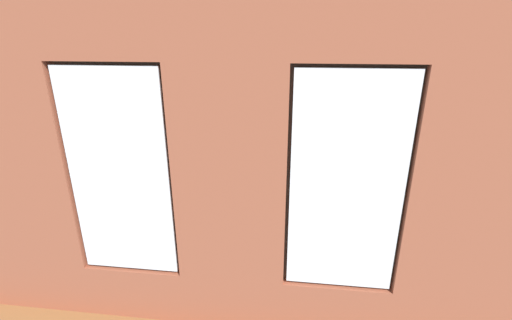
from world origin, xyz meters
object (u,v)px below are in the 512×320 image
(potted_plant_beside_window_right, at_px, (74,232))
(couch_left, at_px, (421,197))
(candle_jar, at_px, (241,176))
(media_console, at_px, (114,172))
(potted_plant_mid_room_small, at_px, (311,165))
(cup_ceramic, at_px, (278,178))
(couch_by_window, at_px, (185,250))
(potted_plant_between_couches, at_px, (308,234))
(table_plant_small, at_px, (251,176))
(remote_silver, at_px, (257,186))
(potted_plant_corner_near_left, at_px, (397,132))
(coffee_table, at_px, (251,185))
(papasan_chair, at_px, (249,142))
(potted_plant_corner_far_left, at_px, (505,255))
(remote_black, at_px, (222,184))
(tv_flatscreen, at_px, (109,141))

(potted_plant_beside_window_right, bearing_deg, couch_left, -157.14)
(candle_jar, xyz_separation_m, media_console, (2.54, -0.45, -0.23))
(potted_plant_mid_room_small, bearing_deg, cup_ceramic, 63.63)
(couch_by_window, height_order, potted_plant_between_couches, potted_plant_between_couches)
(media_console, xyz_separation_m, potted_plant_between_couches, (-3.62, 2.34, 0.37))
(table_plant_small, bearing_deg, remote_silver, 131.67)
(couch_left, bearing_deg, potted_plant_between_couches, -48.01)
(couch_left, xyz_separation_m, candle_jar, (2.88, -0.13, 0.15))
(potted_plant_mid_room_small, bearing_deg, potted_plant_corner_near_left, -154.30)
(coffee_table, distance_m, potted_plant_mid_room_small, 1.68)
(remote_silver, bearing_deg, papasan_chair, 136.18)
(couch_left, xyz_separation_m, potted_plant_corner_far_left, (-0.15, 1.92, 0.31))
(potted_plant_corner_near_left, relative_size, potted_plant_beside_window_right, 1.73)
(papasan_chair, distance_m, potted_plant_between_couches, 4.15)
(papasan_chair, relative_size, potted_plant_mid_room_small, 2.81)
(potted_plant_between_couches, bearing_deg, couch_by_window, 1.85)
(candle_jar, bearing_deg, papasan_chair, -85.96)
(remote_black, xyz_separation_m, papasan_chair, (-0.13, -2.31, 0.02))
(tv_flatscreen, height_order, potted_plant_between_couches, potted_plant_between_couches)
(couch_by_window, xyz_separation_m, candle_jar, (-0.35, -1.94, 0.15))
(papasan_chair, xyz_separation_m, potted_plant_between_couches, (-1.23, 3.96, 0.17))
(tv_flatscreen, xyz_separation_m, potted_plant_between_couches, (-3.62, 2.35, -0.24))
(couch_by_window, distance_m, potted_plant_between_couches, 1.46)
(potted_plant_corner_near_left, bearing_deg, remote_black, 35.35)
(couch_left, bearing_deg, remote_silver, -90.03)
(coffee_table, bearing_deg, potted_plant_between_couches, 116.39)
(remote_silver, bearing_deg, cup_ceramic, 77.38)
(coffee_table, relative_size, media_console, 1.59)
(remote_black, height_order, papasan_chair, papasan_chair)
(candle_jar, xyz_separation_m, potted_plant_beside_window_right, (1.65, 2.04, 0.06))
(media_console, bearing_deg, potted_plant_between_couches, 147.04)
(remote_black, relative_size, potted_plant_corner_far_left, 0.15)
(table_plant_small, bearing_deg, media_console, -11.58)
(tv_flatscreen, xyz_separation_m, potted_plant_beside_window_right, (-0.89, 2.49, -0.32))
(coffee_table, distance_m, potted_plant_between_couches, 2.01)
(couch_left, distance_m, remote_silver, 2.57)
(table_plant_small, distance_m, media_console, 2.80)
(couch_by_window, bearing_deg, papasan_chair, -92.88)
(candle_jar, bearing_deg, remote_silver, 142.31)
(potted_plant_corner_far_left, height_order, potted_plant_beside_window_right, potted_plant_corner_far_left)
(potted_plant_corner_far_left, distance_m, potted_plant_mid_room_small, 3.76)
(couch_left, relative_size, potted_plant_between_couches, 1.42)
(potted_plant_corner_far_left, relative_size, potted_plant_beside_window_right, 1.35)
(remote_silver, distance_m, papasan_chair, 2.35)
(couch_by_window, height_order, candle_jar, couch_by_window)
(couch_by_window, relative_size, potted_plant_corner_near_left, 1.34)
(candle_jar, xyz_separation_m, table_plant_small, (-0.19, 0.11, 0.06))
(coffee_table, xyz_separation_m, potted_plant_corner_far_left, (-2.83, 1.94, 0.26))
(table_plant_small, height_order, remote_black, table_plant_small)
(couch_by_window, distance_m, potted_plant_mid_room_small, 3.53)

